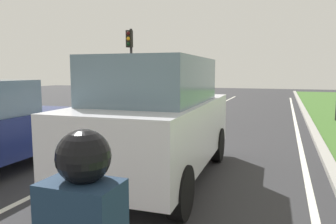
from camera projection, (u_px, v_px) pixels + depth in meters
name	position (u px, v px, depth m)	size (l,w,h in m)	color
ground_plane	(191.00, 128.00, 11.64)	(60.00, 60.00, 0.00)	#2D2D30
lane_line_center	(172.00, 127.00, 11.88)	(0.12, 32.00, 0.01)	silver
lane_line_right_edge	(298.00, 135.00, 10.43)	(0.12, 32.00, 0.01)	silver
curb_right	(315.00, 134.00, 10.25)	(0.24, 48.00, 0.12)	#9E9B93
car_suv_ahead	(158.00, 118.00, 6.01)	(2.09, 4.56, 2.28)	silver
car_hatchback_far	(132.00, 101.00, 12.56)	(1.82, 3.75, 1.78)	maroon
traffic_light_overhead_left	(130.00, 54.00, 17.53)	(0.32, 0.50, 4.35)	#2D2D2D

